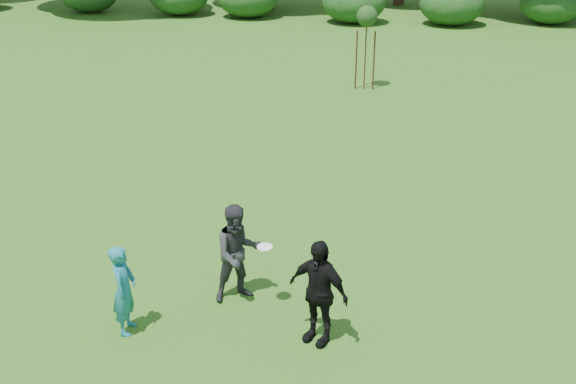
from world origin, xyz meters
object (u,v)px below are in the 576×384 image
(player_teal, at_px, (124,290))
(player_grey, at_px, (238,253))
(sapling, at_px, (367,19))
(player_black, at_px, (318,292))

(player_teal, distance_m, player_grey, 2.07)
(sapling, bearing_deg, player_teal, -103.99)
(player_black, bearing_deg, sapling, 116.64)
(sapling, bearing_deg, player_black, -92.01)
(player_black, height_order, sapling, sapling)
(player_teal, xyz_separation_m, sapling, (3.68, 14.77, 1.63))
(player_black, relative_size, sapling, 0.64)
(player_teal, xyz_separation_m, player_grey, (1.68, 1.20, 0.12))
(player_teal, relative_size, player_black, 0.86)
(player_teal, height_order, player_black, player_black)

